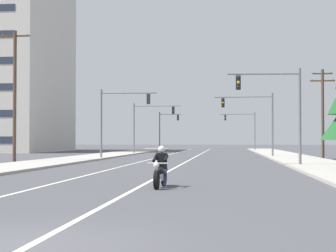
{
  "coord_description": "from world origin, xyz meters",
  "views": [
    {
      "loc": [
        3.34,
        -8.71,
        1.65
      ],
      "look_at": [
        0.41,
        19.45,
        2.37
      ],
      "focal_mm": 60.34,
      "sensor_mm": 36.0,
      "label": 1
    }
  ],
  "objects_px": {
    "traffic_signal_near_right": "(279,102)",
    "utility_pole_right_far": "(323,110)",
    "traffic_signal_far_right": "(244,125)",
    "traffic_signal_mid_right": "(255,114)",
    "motorcycle_with_rider": "(161,171)",
    "traffic_signal_near_left": "(117,113)",
    "traffic_signal_far_left": "(166,126)",
    "traffic_signal_mid_left": "(148,120)",
    "utility_pole_left_near": "(15,93)"
  },
  "relations": [
    {
      "from": "traffic_signal_far_left",
      "to": "utility_pole_left_near",
      "type": "bearing_deg",
      "value": -97.18
    },
    {
      "from": "motorcycle_with_rider",
      "to": "utility_pole_left_near",
      "type": "distance_m",
      "value": 25.95
    },
    {
      "from": "traffic_signal_mid_left",
      "to": "traffic_signal_near_left",
      "type": "bearing_deg",
      "value": -90.09
    },
    {
      "from": "motorcycle_with_rider",
      "to": "traffic_signal_near_right",
      "type": "height_order",
      "value": "traffic_signal_near_right"
    },
    {
      "from": "motorcycle_with_rider",
      "to": "traffic_signal_mid_right",
      "type": "bearing_deg",
      "value": 81.84
    },
    {
      "from": "motorcycle_with_rider",
      "to": "traffic_signal_mid_left",
      "type": "height_order",
      "value": "traffic_signal_mid_left"
    },
    {
      "from": "traffic_signal_near_left",
      "to": "traffic_signal_far_right",
      "type": "relative_size",
      "value": 1.0
    },
    {
      "from": "utility_pole_right_far",
      "to": "traffic_signal_near_right",
      "type": "bearing_deg",
      "value": -108.39
    },
    {
      "from": "traffic_signal_near_right",
      "to": "utility_pole_right_far",
      "type": "relative_size",
      "value": 0.76
    },
    {
      "from": "traffic_signal_near_right",
      "to": "traffic_signal_mid_right",
      "type": "bearing_deg",
      "value": 91.63
    },
    {
      "from": "traffic_signal_far_right",
      "to": "traffic_signal_mid_right",
      "type": "bearing_deg",
      "value": -90.19
    },
    {
      "from": "traffic_signal_near_right",
      "to": "traffic_signal_far_right",
      "type": "relative_size",
      "value": 1.0
    },
    {
      "from": "utility_pole_right_far",
      "to": "traffic_signal_near_left",
      "type": "bearing_deg",
      "value": -170.94
    },
    {
      "from": "traffic_signal_mid_left",
      "to": "utility_pole_left_near",
      "type": "distance_m",
      "value": 27.95
    },
    {
      "from": "traffic_signal_near_right",
      "to": "traffic_signal_mid_left",
      "type": "bearing_deg",
      "value": 111.75
    },
    {
      "from": "traffic_signal_far_right",
      "to": "utility_pole_right_far",
      "type": "height_order",
      "value": "utility_pole_right_far"
    },
    {
      "from": "traffic_signal_near_right",
      "to": "traffic_signal_far_left",
      "type": "distance_m",
      "value": 55.98
    },
    {
      "from": "traffic_signal_near_left",
      "to": "traffic_signal_mid_left",
      "type": "relative_size",
      "value": 1.0
    },
    {
      "from": "traffic_signal_far_right",
      "to": "motorcycle_with_rider",
      "type": "bearing_deg",
      "value": -94.14
    },
    {
      "from": "traffic_signal_mid_left",
      "to": "traffic_signal_far_left",
      "type": "height_order",
      "value": "same"
    },
    {
      "from": "traffic_signal_mid_right",
      "to": "utility_pole_left_near",
      "type": "relative_size",
      "value": 0.62
    },
    {
      "from": "traffic_signal_near_left",
      "to": "traffic_signal_far_left",
      "type": "height_order",
      "value": "same"
    },
    {
      "from": "traffic_signal_mid_right",
      "to": "traffic_signal_far_right",
      "type": "xyz_separation_m",
      "value": [
        0.12,
        36.38,
        -0.0
      ]
    },
    {
      "from": "traffic_signal_far_right",
      "to": "utility_pole_right_far",
      "type": "relative_size",
      "value": 0.76
    },
    {
      "from": "traffic_signal_near_right",
      "to": "traffic_signal_mid_left",
      "type": "relative_size",
      "value": 1.0
    },
    {
      "from": "traffic_signal_mid_right",
      "to": "traffic_signal_mid_left",
      "type": "xyz_separation_m",
      "value": [
        -12.39,
        13.5,
        0.01
      ]
    },
    {
      "from": "traffic_signal_near_left",
      "to": "traffic_signal_far_left",
      "type": "distance_m",
      "value": 41.11
    },
    {
      "from": "utility_pole_left_near",
      "to": "traffic_signal_mid_right",
      "type": "bearing_deg",
      "value": 36.19
    },
    {
      "from": "utility_pole_left_near",
      "to": "traffic_signal_near_left",
      "type": "bearing_deg",
      "value": 52.2
    },
    {
      "from": "traffic_signal_far_right",
      "to": "traffic_signal_far_left",
      "type": "height_order",
      "value": "same"
    },
    {
      "from": "motorcycle_with_rider",
      "to": "traffic_signal_near_left",
      "type": "bearing_deg",
      "value": 103.91
    },
    {
      "from": "traffic_signal_near_right",
      "to": "traffic_signal_mid_left",
      "type": "distance_m",
      "value": 34.88
    },
    {
      "from": "motorcycle_with_rider",
      "to": "traffic_signal_near_right",
      "type": "xyz_separation_m",
      "value": [
        5.6,
        16.37,
        3.5
      ]
    },
    {
      "from": "traffic_signal_mid_left",
      "to": "utility_pole_left_near",
      "type": "relative_size",
      "value": 0.62
    },
    {
      "from": "traffic_signal_far_left",
      "to": "utility_pole_right_far",
      "type": "distance_m",
      "value": 42.41
    },
    {
      "from": "traffic_signal_mid_left",
      "to": "traffic_signal_far_left",
      "type": "relative_size",
      "value": 1.0
    },
    {
      "from": "motorcycle_with_rider",
      "to": "traffic_signal_far_right",
      "type": "height_order",
      "value": "traffic_signal_far_right"
    },
    {
      "from": "traffic_signal_far_left",
      "to": "utility_pole_right_far",
      "type": "height_order",
      "value": "utility_pole_right_far"
    },
    {
      "from": "traffic_signal_near_right",
      "to": "traffic_signal_near_left",
      "type": "height_order",
      "value": "same"
    },
    {
      "from": "motorcycle_with_rider",
      "to": "traffic_signal_far_right",
      "type": "distance_m",
      "value": 71.92
    },
    {
      "from": "utility_pole_right_far",
      "to": "traffic_signal_mid_left",
      "type": "bearing_deg",
      "value": 138.64
    },
    {
      "from": "motorcycle_with_rider",
      "to": "traffic_signal_mid_right",
      "type": "xyz_separation_m",
      "value": [
        5.06,
        35.27,
        3.56
      ]
    },
    {
      "from": "motorcycle_with_rider",
      "to": "traffic_signal_mid_right",
      "type": "relative_size",
      "value": 0.35
    },
    {
      "from": "traffic_signal_mid_right",
      "to": "utility_pole_right_far",
      "type": "xyz_separation_m",
      "value": [
        5.94,
        -2.64,
        0.24
      ]
    },
    {
      "from": "utility_pole_left_near",
      "to": "utility_pole_right_far",
      "type": "height_order",
      "value": "utility_pole_left_near"
    },
    {
      "from": "utility_pole_left_near",
      "to": "utility_pole_right_far",
      "type": "relative_size",
      "value": 1.23
    },
    {
      "from": "motorcycle_with_rider",
      "to": "traffic_signal_near_right",
      "type": "distance_m",
      "value": 17.65
    },
    {
      "from": "utility_pole_right_far",
      "to": "traffic_signal_far_right",
      "type": "bearing_deg",
      "value": 98.49
    },
    {
      "from": "traffic_signal_near_right",
      "to": "utility_pole_right_far",
      "type": "distance_m",
      "value": 17.14
    },
    {
      "from": "traffic_signal_near_right",
      "to": "traffic_signal_mid_left",
      "type": "xyz_separation_m",
      "value": [
        -12.93,
        32.4,
        0.07
      ]
    }
  ]
}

